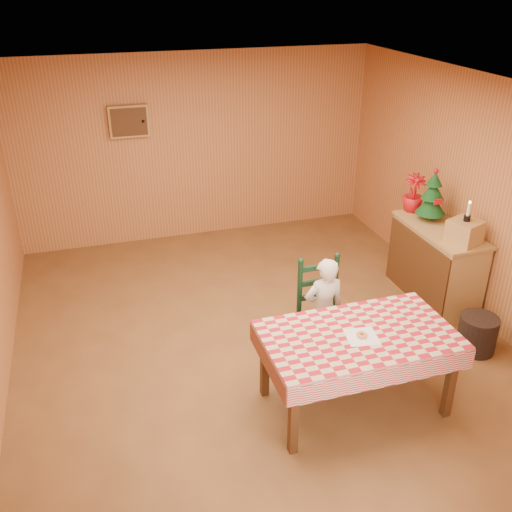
{
  "coord_description": "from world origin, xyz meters",
  "views": [
    {
      "loc": [
        -1.52,
        -4.7,
        3.54
      ],
      "look_at": [
        0.0,
        0.2,
        0.95
      ],
      "focal_mm": 40.0,
      "sensor_mm": 36.0,
      "label": 1
    }
  ],
  "objects_px": {
    "christmas_tree": "(432,197)",
    "storage_bin": "(477,334)",
    "dining_table": "(358,341)",
    "ladder_chair": "(321,312)",
    "seated_child": "(324,310)",
    "shelf_unit": "(435,264)",
    "crate": "(465,232)"
  },
  "relations": [
    {
      "from": "seated_child",
      "to": "storage_bin",
      "type": "relative_size",
      "value": 2.88
    },
    {
      "from": "seated_child",
      "to": "crate",
      "type": "height_order",
      "value": "crate"
    },
    {
      "from": "crate",
      "to": "storage_bin",
      "type": "distance_m",
      "value": 1.07
    },
    {
      "from": "seated_child",
      "to": "christmas_tree",
      "type": "distance_m",
      "value": 2.05
    },
    {
      "from": "dining_table",
      "to": "christmas_tree",
      "type": "xyz_separation_m",
      "value": [
        1.71,
        1.66,
        0.52
      ]
    },
    {
      "from": "seated_child",
      "to": "storage_bin",
      "type": "bearing_deg",
      "value": 167.47
    },
    {
      "from": "crate",
      "to": "christmas_tree",
      "type": "xyz_separation_m",
      "value": [
        -0.0,
        0.65,
        0.16
      ]
    },
    {
      "from": "seated_child",
      "to": "shelf_unit",
      "type": "bearing_deg",
      "value": -158.26
    },
    {
      "from": "crate",
      "to": "christmas_tree",
      "type": "relative_size",
      "value": 0.48
    },
    {
      "from": "seated_child",
      "to": "dining_table",
      "type": "bearing_deg",
      "value": 90.0
    },
    {
      "from": "dining_table",
      "to": "ladder_chair",
      "type": "height_order",
      "value": "ladder_chair"
    },
    {
      "from": "ladder_chair",
      "to": "christmas_tree",
      "type": "xyz_separation_m",
      "value": [
        1.71,
        0.87,
        0.71
      ]
    },
    {
      "from": "dining_table",
      "to": "shelf_unit",
      "type": "bearing_deg",
      "value": 39.63
    },
    {
      "from": "dining_table",
      "to": "shelf_unit",
      "type": "distance_m",
      "value": 2.22
    },
    {
      "from": "ladder_chair",
      "to": "storage_bin",
      "type": "xyz_separation_m",
      "value": [
        1.58,
        -0.41,
        -0.31
      ]
    },
    {
      "from": "ladder_chair",
      "to": "crate",
      "type": "relative_size",
      "value": 3.6
    },
    {
      "from": "crate",
      "to": "shelf_unit",
      "type": "bearing_deg",
      "value": 91.23
    },
    {
      "from": "ladder_chair",
      "to": "shelf_unit",
      "type": "relative_size",
      "value": 0.87
    },
    {
      "from": "dining_table",
      "to": "seated_child",
      "type": "relative_size",
      "value": 1.47
    },
    {
      "from": "shelf_unit",
      "to": "crate",
      "type": "xyz_separation_m",
      "value": [
        0.01,
        -0.4,
        0.59
      ]
    },
    {
      "from": "storage_bin",
      "to": "christmas_tree",
      "type": "bearing_deg",
      "value": 84.18
    },
    {
      "from": "shelf_unit",
      "to": "storage_bin",
      "type": "height_order",
      "value": "shelf_unit"
    },
    {
      "from": "ladder_chair",
      "to": "crate",
      "type": "height_order",
      "value": "crate"
    },
    {
      "from": "dining_table",
      "to": "christmas_tree",
      "type": "bearing_deg",
      "value": 44.14
    },
    {
      "from": "ladder_chair",
      "to": "seated_child",
      "type": "xyz_separation_m",
      "value": [
        -0.0,
        -0.06,
        0.06
      ]
    },
    {
      "from": "dining_table",
      "to": "seated_child",
      "type": "xyz_separation_m",
      "value": [
        0.0,
        0.73,
        -0.13
      ]
    },
    {
      "from": "christmas_tree",
      "to": "storage_bin",
      "type": "distance_m",
      "value": 1.64
    },
    {
      "from": "christmas_tree",
      "to": "dining_table",
      "type": "bearing_deg",
      "value": -135.86
    },
    {
      "from": "ladder_chair",
      "to": "seated_child",
      "type": "bearing_deg",
      "value": -90.0
    },
    {
      "from": "seated_child",
      "to": "shelf_unit",
      "type": "relative_size",
      "value": 0.91
    },
    {
      "from": "seated_child",
      "to": "christmas_tree",
      "type": "height_order",
      "value": "christmas_tree"
    },
    {
      "from": "dining_table",
      "to": "ladder_chair",
      "type": "relative_size",
      "value": 1.53
    }
  ]
}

